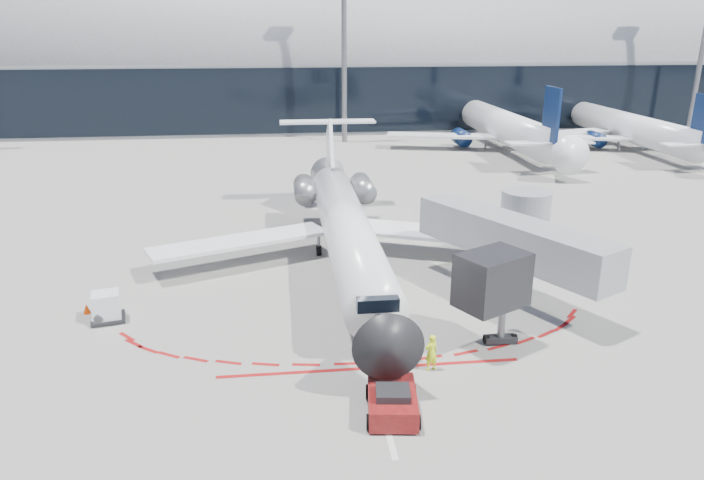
{
  "coord_description": "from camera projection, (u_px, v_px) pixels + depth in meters",
  "views": [
    {
      "loc": [
        -3.75,
        -36.6,
        14.91
      ],
      "look_at": [
        0.25,
        -2.06,
        3.02
      ],
      "focal_mm": 32.0,
      "sensor_mm": 36.0,
      "label": 1
    }
  ],
  "objects": [
    {
      "name": "light_mast_east",
      "position": [
        703.0,
        45.0,
        86.69
      ],
      "size": [
        0.7,
        0.7,
        25.0
      ],
      "primitive_type": "cylinder",
      "color": "slate",
      "rests_on": "ground"
    },
    {
      "name": "ramp_worker",
      "position": [
        431.0,
        353.0,
        28.41
      ],
      "size": [
        0.75,
        0.61,
        1.77
      ],
      "primitive_type": "imported",
      "rotation": [
        0.0,
        0.0,
        3.47
      ],
      "color": "#DFFF1A",
      "rests_on": "ground"
    },
    {
      "name": "pushback_tug",
      "position": [
        392.0,
        401.0,
        25.3
      ],
      "size": [
        2.43,
        5.01,
        1.28
      ],
      "rotation": [
        0.0,
        0.0,
        -0.12
      ],
      "color": "#5A0C0D",
      "rests_on": "ground"
    },
    {
      "name": "safety_cone_right",
      "position": [
        402.0,
        376.0,
        27.68
      ],
      "size": [
        0.41,
        0.41,
        0.56
      ],
      "primitive_type": "cone",
      "color": "#E03B04",
      "rests_on": "ground"
    },
    {
      "name": "apron_stop_bar",
      "position": [
        370.0,
        368.0,
        28.82
      ],
      "size": [
        14.0,
        0.25,
        0.01
      ],
      "primitive_type": "cube",
      "color": "maroon",
      "rests_on": "ground"
    },
    {
      "name": "ground",
      "position": [
        344.0,
        275.0,
        39.63
      ],
      "size": [
        260.0,
        260.0,
        0.0
      ],
      "primitive_type": "plane",
      "color": "gray",
      "rests_on": "ground"
    },
    {
      "name": "bg_airliner_0",
      "position": [
        503.0,
        103.0,
        79.61
      ],
      "size": [
        34.65,
        36.69,
        11.21
      ],
      "primitive_type": null,
      "color": "white",
      "rests_on": "ground"
    },
    {
      "name": "light_mast_centre",
      "position": [
        344.0,
        46.0,
        81.25
      ],
      "size": [
        0.7,
        0.7,
        25.0
      ],
      "primitive_type": "cylinder",
      "color": "slate",
      "rests_on": "ground"
    },
    {
      "name": "regional_jet",
      "position": [
        345.0,
        224.0,
        40.96
      ],
      "size": [
        25.71,
        31.71,
        7.94
      ],
      "color": "white",
      "rests_on": "ground"
    },
    {
      "name": "bg_airliner_1",
      "position": [
        635.0,
        108.0,
        79.3
      ],
      "size": [
        31.37,
        33.21,
        10.15
      ],
      "primitive_type": null,
      "color": "white",
      "rests_on": "ground"
    },
    {
      "name": "safety_cone_left",
      "position": [
        87.0,
        309.0,
        34.25
      ],
      "size": [
        0.4,
        0.4,
        0.56
      ],
      "primitive_type": "cone",
      "color": "#E03B04",
      "rests_on": "ground"
    },
    {
      "name": "terminal_building",
      "position": [
        301.0,
        69.0,
        97.95
      ],
      "size": [
        150.0,
        24.15,
        24.0
      ],
      "color": "#96989B",
      "rests_on": "ground"
    },
    {
      "name": "uld_container",
      "position": [
        107.0,
        307.0,
        33.2
      ],
      "size": [
        2.0,
        1.81,
        1.61
      ],
      "rotation": [
        0.0,
        0.0,
        0.23
      ],
      "color": "black",
      "rests_on": "ground"
    },
    {
      "name": "jet_bridge",
      "position": [
        515.0,
        239.0,
        36.89
      ],
      "size": [
        10.03,
        15.2,
        4.9
      ],
      "color": "#93969B",
      "rests_on": "ground"
    },
    {
      "name": "apron_centerline",
      "position": [
        341.0,
        264.0,
        41.51
      ],
      "size": [
        0.25,
        40.0,
        0.01
      ],
      "primitive_type": "cube",
      "color": "silver",
      "rests_on": "ground"
    }
  ]
}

